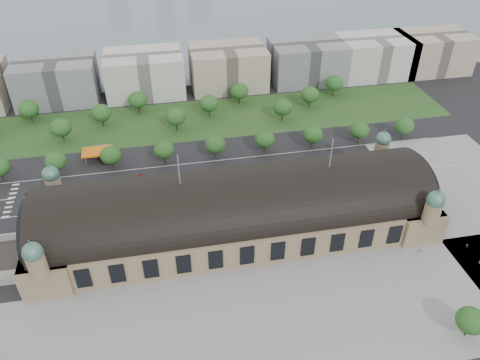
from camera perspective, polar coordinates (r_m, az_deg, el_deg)
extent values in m
plane|color=black|center=(182.81, -0.44, -6.22)|extent=(900.00, 900.00, 0.00)
cube|color=#857453|center=(178.85, -0.45, -4.79)|extent=(150.00, 40.00, 12.00)
cube|color=#857453|center=(182.10, -21.81, -7.09)|extent=(16.00, 43.00, 12.00)
cube|color=#857453|center=(199.47, 18.83, -2.13)|extent=(16.00, 43.00, 12.00)
cylinder|color=black|center=(175.01, -0.46, -3.30)|extent=(144.00, 37.60, 37.60)
cylinder|color=black|center=(178.63, -24.25, -5.35)|extent=(1.20, 32.00, 32.00)
cylinder|color=black|center=(197.81, 20.80, -0.07)|extent=(1.20, 32.00, 32.00)
cylinder|color=#857453|center=(192.32, -21.73, -0.69)|extent=(6.00, 6.00, 8.00)
sphere|color=#467162|center=(189.34, -22.09, 0.65)|extent=(6.40, 6.40, 6.40)
cone|color=#467162|center=(187.24, -22.35, 1.65)|extent=(1.00, 1.00, 2.50)
cylinder|color=#857453|center=(208.84, 16.82, 3.50)|extent=(6.00, 6.00, 8.00)
sphere|color=#467162|center=(206.10, 17.08, 4.79)|extent=(6.40, 6.40, 6.40)
cone|color=#467162|center=(204.17, 17.27, 5.75)|extent=(1.00, 1.00, 2.50)
cylinder|color=#857453|center=(160.52, -23.49, -9.47)|extent=(6.00, 6.00, 8.00)
sphere|color=#467162|center=(156.93, -23.96, -8.04)|extent=(6.40, 6.40, 6.40)
cone|color=#467162|center=(154.39, -24.32, -6.95)|extent=(1.00, 1.00, 2.50)
cylinder|color=#857453|center=(179.98, 22.38, -3.62)|extent=(6.00, 6.00, 8.00)
sphere|color=#467162|center=(176.79, 22.78, -2.23)|extent=(6.40, 6.40, 6.40)
cone|color=#467162|center=(174.54, 23.07, -1.20)|extent=(1.00, 1.00, 2.50)
cylinder|color=#59595B|center=(161.60, -7.48, 1.24)|extent=(0.50, 0.50, 12.00)
cylinder|color=#59595B|center=(172.23, 11.05, 3.22)|extent=(0.50, 0.50, 12.00)
cube|color=gray|center=(155.54, 6.49, -16.40)|extent=(190.00, 48.00, 0.12)
cube|color=gray|center=(221.64, 26.75, -2.13)|extent=(56.00, 100.00, 0.12)
cube|color=black|center=(210.78, -7.72, -0.07)|extent=(260.00, 26.00, 0.10)
cube|color=#244A1D|center=(257.68, -7.64, 7.10)|extent=(300.00, 45.00, 0.10)
cube|color=orange|center=(230.23, -17.02, 3.34)|extent=(14.00, 9.00, 0.70)
cube|color=#59595B|center=(236.66, -16.34, 3.53)|extent=(7.00, 5.00, 3.20)
cylinder|color=#59595B|center=(235.00, -18.20, 3.07)|extent=(0.50, 0.50, 4.40)
cylinder|color=#59595B|center=(233.58, -15.55, 3.39)|extent=(0.50, 0.50, 4.40)
cylinder|color=#59595B|center=(229.61, -18.31, 2.23)|extent=(0.50, 0.50, 4.40)
cylinder|color=#59595B|center=(228.16, -15.59, 2.55)|extent=(0.50, 0.50, 4.40)
cube|color=slate|center=(449.27, -7.97, 19.66)|extent=(700.00, 320.00, 0.08)
cube|color=gray|center=(293.76, -21.47, 11.24)|extent=(45.00, 32.00, 24.00)
cube|color=beige|center=(288.56, -11.55, 12.58)|extent=(45.00, 32.00, 24.00)
cube|color=tan|center=(291.96, -1.48, 13.57)|extent=(45.00, 32.00, 24.00)
cube|color=gray|center=(303.67, 8.15, 14.12)|extent=(45.00, 32.00, 24.00)
cube|color=beige|center=(320.57, 16.05, 14.30)|extent=(45.00, 32.00, 24.00)
cube|color=tan|center=(339.92, 22.33, 14.25)|extent=(45.00, 32.00, 24.00)
cylinder|color=#2D2116|center=(233.09, -26.99, 0.39)|extent=(0.70, 0.70, 4.32)
cylinder|color=#2D2116|center=(226.91, -21.25, 1.08)|extent=(0.70, 0.70, 4.32)
ellipsoid|color=#1F481A|center=(224.16, -21.54, 2.19)|extent=(9.60, 9.60, 8.16)
cylinder|color=#2D2116|center=(223.15, -15.26, 1.79)|extent=(0.70, 0.70, 4.32)
ellipsoid|color=#1F481A|center=(220.35, -15.47, 2.93)|extent=(9.60, 9.60, 8.16)
cylinder|color=#2D2116|center=(221.93, -9.12, 2.49)|extent=(0.70, 0.70, 4.32)
ellipsoid|color=#1F481A|center=(219.12, -9.25, 3.65)|extent=(9.60, 9.60, 8.16)
cylinder|color=#2D2116|center=(223.30, -2.98, 3.17)|extent=(0.70, 0.70, 4.32)
ellipsoid|color=#1F481A|center=(220.51, -3.02, 4.33)|extent=(9.60, 9.60, 8.16)
cylinder|color=#2D2116|center=(227.22, 3.03, 3.80)|extent=(0.70, 0.70, 4.32)
ellipsoid|color=#1F481A|center=(224.47, 3.07, 4.94)|extent=(9.60, 9.60, 8.16)
cylinder|color=#2D2116|center=(233.54, 8.77, 4.36)|extent=(0.70, 0.70, 4.32)
ellipsoid|color=#1F481A|center=(230.87, 8.89, 5.48)|extent=(9.60, 9.60, 8.16)
cylinder|color=#2D2116|center=(242.10, 14.18, 4.84)|extent=(0.70, 0.70, 4.32)
ellipsoid|color=#1F481A|center=(239.52, 14.36, 5.93)|extent=(9.60, 9.60, 8.16)
cylinder|color=#2D2116|center=(252.64, 19.17, 5.25)|extent=(0.70, 0.70, 4.32)
ellipsoid|color=#1F481A|center=(250.18, 19.41, 6.29)|extent=(9.60, 9.60, 8.16)
cylinder|color=#2D2116|center=(277.13, -24.08, 6.87)|extent=(0.70, 0.70, 4.68)
ellipsoid|color=#1F481A|center=(274.70, -24.36, 7.91)|extent=(10.40, 10.40, 8.84)
cylinder|color=#2D2116|center=(252.26, -20.73, 4.89)|extent=(0.70, 0.70, 4.68)
ellipsoid|color=#1F481A|center=(249.59, -21.01, 6.01)|extent=(10.40, 10.40, 8.84)
cylinder|color=#2D2116|center=(259.81, -16.35, 6.75)|extent=(0.70, 0.70, 4.68)
ellipsoid|color=#1F481A|center=(257.22, -16.56, 7.86)|extent=(10.40, 10.40, 8.84)
cylinder|color=#2D2116|center=(269.04, -12.21, 8.45)|extent=(0.70, 0.70, 4.68)
ellipsoid|color=#1F481A|center=(266.54, -12.37, 9.54)|extent=(10.40, 10.40, 8.84)
cylinder|color=#2D2116|center=(247.75, -7.71, 6.47)|extent=(0.70, 0.70, 4.68)
ellipsoid|color=#1F481A|center=(245.03, -7.82, 7.63)|extent=(10.40, 10.40, 8.84)
cylinder|color=#2D2116|center=(259.65, -3.73, 8.18)|extent=(0.70, 0.70, 4.68)
ellipsoid|color=#1F481A|center=(257.05, -3.78, 9.31)|extent=(10.40, 10.40, 8.84)
cylinder|color=#2D2116|center=(272.88, -0.08, 9.70)|extent=(0.70, 0.70, 4.68)
ellipsoid|color=#1F481A|center=(270.41, -0.08, 10.78)|extent=(10.40, 10.40, 8.84)
cylinder|color=#2D2116|center=(256.18, 5.17, 7.70)|extent=(0.70, 0.70, 4.68)
ellipsoid|color=#1F481A|center=(253.55, 5.24, 8.84)|extent=(10.40, 10.40, 8.84)
cylinder|color=#2D2116|center=(271.71, 8.41, 9.18)|extent=(0.70, 0.70, 4.68)
ellipsoid|color=#1F481A|center=(269.23, 8.52, 10.27)|extent=(10.40, 10.40, 8.84)
cylinder|color=#2D2116|center=(288.16, 11.31, 10.47)|extent=(0.70, 0.70, 4.68)
ellipsoid|color=#1F481A|center=(285.83, 11.44, 11.50)|extent=(10.40, 10.40, 8.84)
cylinder|color=#2D2116|center=(164.55, 25.90, -16.19)|extent=(0.70, 0.70, 3.96)
ellipsoid|color=#1F481A|center=(161.04, 26.35, -15.10)|extent=(9.00, 9.00, 7.65)
imported|color=gray|center=(219.63, -22.07, -0.84)|extent=(4.48, 1.69, 1.46)
imported|color=black|center=(210.18, -21.18, -2.38)|extent=(5.40, 2.64, 1.48)
imported|color=maroon|center=(214.80, -12.23, 0.39)|extent=(5.65, 2.87, 1.57)
imported|color=#1A2A49|center=(203.41, -3.25, -1.02)|extent=(4.01, 1.98, 1.31)
imported|color=#515358|center=(225.16, 11.61, 2.30)|extent=(5.04, 1.98, 1.63)
imported|color=white|center=(229.25, 18.13, 1.74)|extent=(4.75, 2.51, 1.27)
imported|color=black|center=(204.35, -24.34, -4.55)|extent=(4.08, 3.01, 1.28)
imported|color=maroon|center=(200.67, -20.06, -4.13)|extent=(5.31, 3.79, 1.34)
imported|color=#172340|center=(199.14, -17.66, -3.88)|extent=(5.31, 3.85, 1.43)
imported|color=#57585F|center=(201.56, -16.34, -3.01)|extent=(5.09, 3.71, 1.61)
imported|color=silver|center=(198.50, -16.53, -3.74)|extent=(4.95, 4.05, 1.59)
imported|color=gray|center=(197.12, -12.43, -3.32)|extent=(5.47, 4.25, 1.38)
imported|color=black|center=(196.79, -6.75, -2.67)|extent=(5.43, 4.33, 1.47)
imported|color=red|center=(202.87, -4.72, -0.83)|extent=(12.66, 4.00, 3.47)
imported|color=beige|center=(203.70, -1.58, -0.52)|extent=(12.92, 3.80, 3.55)
imported|color=beige|center=(208.19, 1.78, 0.33)|extent=(11.73, 2.97, 3.25)
imported|color=gray|center=(185.35, 21.06, -8.15)|extent=(0.89, 0.52, 1.80)
imported|color=gray|center=(194.78, 25.94, -7.18)|extent=(1.00, 1.08, 1.94)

